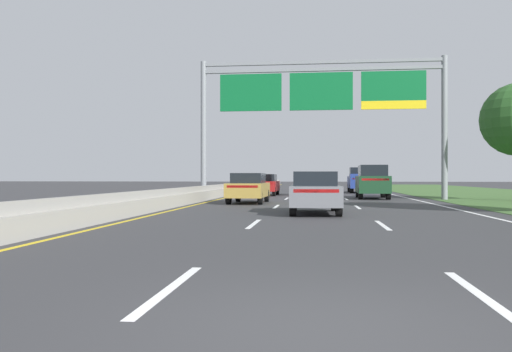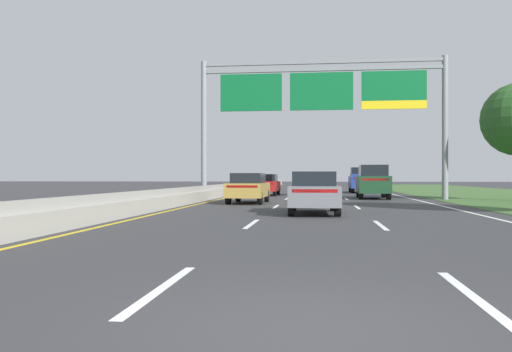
{
  "view_description": "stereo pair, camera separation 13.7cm",
  "coord_description": "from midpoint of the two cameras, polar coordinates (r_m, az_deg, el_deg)",
  "views": [
    {
      "loc": [
        -0.07,
        -4.87,
        1.38
      ],
      "look_at": [
        -3.25,
        23.56,
        1.42
      ],
      "focal_mm": 37.1,
      "sensor_mm": 36.0,
      "label": 1
    },
    {
      "loc": [
        0.07,
        -4.85,
        1.38
      ],
      "look_at": [
        -3.25,
        23.56,
        1.42
      ],
      "focal_mm": 37.1,
      "sensor_mm": 36.0,
      "label": 2
    }
  ],
  "objects": [
    {
      "name": "ground_plane",
      "position": [
        39.89,
        6.38,
        -2.07
      ],
      "size": [
        220.0,
        220.0,
        0.0
      ],
      "primitive_type": "plane",
      "color": "#333335"
    },
    {
      "name": "lane_striping",
      "position": [
        39.43,
        6.38,
        -2.08
      ],
      "size": [
        11.96,
        106.0,
        0.01
      ],
      "color": "white",
      "rests_on": "ground"
    },
    {
      "name": "grass_verge_right",
      "position": [
        42.25,
        25.67,
        -1.93
      ],
      "size": [
        14.0,
        110.0,
        0.02
      ],
      "primitive_type": "cube",
      "color": "#3D602D",
      "rests_on": "ground"
    },
    {
      "name": "median_barrier_concrete",
      "position": [
        40.42,
        -3.02,
        -1.54
      ],
      "size": [
        0.6,
        110.0,
        0.85
      ],
      "color": "#99968E",
      "rests_on": "ground"
    },
    {
      "name": "overhead_sign_gantry",
      "position": [
        32.96,
        6.9,
        8.3
      ],
      "size": [
        15.06,
        0.42,
        8.65
      ],
      "color": "gray",
      "rests_on": "ground"
    },
    {
      "name": "pickup_truck_blue",
      "position": [
        46.66,
        11.1,
        -0.46
      ],
      "size": [
        2.07,
        5.43,
        2.2
      ],
      "rotation": [
        0.0,
        0.0,
        1.56
      ],
      "color": "navy",
      "rests_on": "ground"
    },
    {
      "name": "car_red_left_lane_sedan",
      "position": [
        39.31,
        0.9,
        -0.9
      ],
      "size": [
        1.88,
        4.43,
        1.57
      ],
      "rotation": [
        0.0,
        0.0,
        1.56
      ],
      "color": "maroon",
      "rests_on": "ground"
    },
    {
      "name": "car_grey_centre_lane_sedan",
      "position": [
        19.99,
        6.15,
        -1.7
      ],
      "size": [
        1.92,
        4.44,
        1.57
      ],
      "rotation": [
        0.0,
        0.0,
        1.59
      ],
      "color": "slate",
      "rests_on": "ground"
    },
    {
      "name": "car_gold_left_lane_sedan",
      "position": [
        27.76,
        -0.95,
        -1.25
      ],
      "size": [
        1.89,
        4.43,
        1.57
      ],
      "rotation": [
        0.0,
        0.0,
        1.55
      ],
      "color": "#A38438",
      "rests_on": "ground"
    },
    {
      "name": "car_darkgreen_right_lane_suv",
      "position": [
        34.31,
        12.31,
        -0.55
      ],
      "size": [
        2.02,
        4.75,
        2.11
      ],
      "rotation": [
        0.0,
        0.0,
        1.54
      ],
      "color": "#193D23",
      "rests_on": "ground"
    },
    {
      "name": "car_black_centre_lane_sedan",
      "position": [
        51.24,
        6.64,
        -0.71
      ],
      "size": [
        1.87,
        4.42,
        1.57
      ],
      "rotation": [
        0.0,
        0.0,
        1.58
      ],
      "color": "black",
      "rests_on": "ground"
    }
  ]
}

